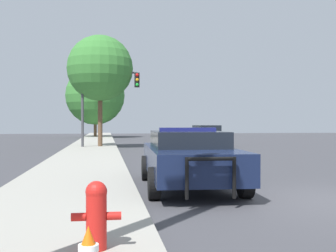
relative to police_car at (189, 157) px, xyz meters
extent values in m
plane|color=#3D3D42|center=(2.28, -2.11, -0.75)|extent=(110.00, 110.00, 0.00)
cube|color=#99968C|center=(-2.82, -2.11, -0.68)|extent=(3.00, 110.00, 0.13)
cube|color=#141E3D|center=(0.00, -0.04, -0.09)|extent=(2.14, 4.88, 0.65)
cube|color=black|center=(0.01, 0.20, 0.43)|extent=(1.77, 2.57, 0.38)
cylinder|color=black|center=(0.89, -1.57, -0.41)|extent=(0.27, 0.68, 0.67)
cylinder|color=black|center=(-1.01, -1.49, -0.41)|extent=(0.27, 0.68, 0.67)
cylinder|color=black|center=(1.01, 1.41, -0.41)|extent=(0.27, 0.68, 0.67)
cylinder|color=black|center=(-0.89, 1.48, -0.41)|extent=(0.27, 0.68, 0.67)
cylinder|color=black|center=(0.33, -2.58, -0.18)|extent=(0.07, 0.07, 0.77)
cylinder|color=black|center=(-0.54, -2.55, -0.18)|extent=(0.07, 0.07, 0.77)
cylinder|color=black|center=(-0.11, -2.57, 0.17)|extent=(0.93, 0.11, 0.07)
cube|color=navy|center=(0.01, 0.20, 0.66)|extent=(1.41, 0.26, 0.09)
cube|color=navy|center=(0.97, -0.08, -0.05)|extent=(0.15, 3.46, 0.18)
cylinder|color=red|center=(-2.10, -5.16, -0.30)|extent=(0.23, 0.23, 0.63)
sphere|color=red|center=(-2.10, -5.16, 0.04)|extent=(0.25, 0.25, 0.25)
cylinder|color=red|center=(-2.30, -5.16, -0.24)|extent=(0.16, 0.09, 0.09)
cylinder|color=red|center=(-1.90, -5.16, -0.24)|extent=(0.16, 0.09, 0.09)
cylinder|color=#424247|center=(-3.39, 16.04, 1.73)|extent=(0.16, 0.16, 4.70)
cylinder|color=#424247|center=(-1.73, 16.04, 3.93)|extent=(3.32, 0.11, 0.11)
cube|color=black|center=(-0.07, 16.04, 3.48)|extent=(0.30, 0.24, 0.90)
sphere|color=red|center=(-0.07, 15.91, 3.78)|extent=(0.20, 0.20, 0.20)
sphere|color=orange|center=(-0.07, 15.91, 3.48)|extent=(0.20, 0.20, 0.20)
sphere|color=green|center=(-0.07, 15.91, 3.18)|extent=(0.20, 0.20, 0.20)
cube|color=#474C51|center=(4.92, 18.17, -0.11)|extent=(2.00, 4.05, 0.60)
cube|color=black|center=(4.90, 18.37, 0.43)|extent=(1.62, 2.15, 0.48)
cylinder|color=black|center=(5.84, 17.02, -0.41)|extent=(0.29, 0.68, 0.67)
cylinder|color=black|center=(4.18, 16.89, -0.41)|extent=(0.29, 0.68, 0.67)
cylinder|color=black|center=(5.65, 19.45, -0.41)|extent=(0.29, 0.68, 0.67)
cylinder|color=black|center=(3.99, 19.32, -0.41)|extent=(0.29, 0.68, 0.67)
cylinder|color=brown|center=(-2.34, 16.48, 1.25)|extent=(0.28, 0.28, 3.72)
sphere|color=#387A33|center=(-2.34, 16.48, 4.23)|extent=(4.09, 4.09, 4.09)
cylinder|color=brown|center=(-3.10, 35.31, 0.71)|extent=(0.32, 0.32, 2.66)
sphere|color=#387A33|center=(-3.10, 35.31, 3.76)|extent=(6.24, 6.24, 6.24)
cone|color=orange|center=(-2.15, -5.96, -0.38)|extent=(0.35, 0.35, 0.46)
cylinder|color=white|center=(-2.15, -5.96, -0.36)|extent=(0.19, 0.19, 0.07)
camera|label=1|loc=(-1.99, -9.99, 0.82)|focal=45.00mm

